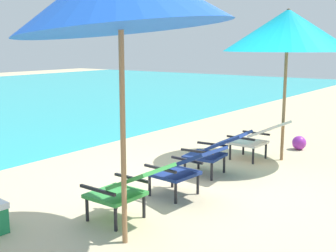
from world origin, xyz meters
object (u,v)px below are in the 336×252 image
Objects in this scene: lounge_chair_near_left at (185,166)px; lounge_chair_far_right at (258,137)px; lounge_chair_far_left at (127,187)px; lounge_chair_near_right at (216,149)px; beach_ball at (299,143)px; beach_umbrella_right at (288,30)px.

lounge_chair_far_right is at bearing 0.82° from lounge_chair_near_left.
lounge_chair_far_left and lounge_chair_far_right have the same top height.
lounge_chair_near_right is at bearing 2.90° from lounge_chair_far_left.
beach_ball is (3.32, -0.24, -0.28)m from lounge_chair_near_left.
lounge_chair_near_left is 3.34m from beach_ball.
beach_umbrella_right is at bearing -46.73° from lounge_chair_far_right.
lounge_chair_far_right is (2.16, 0.03, 0.00)m from lounge_chair_near_left.
lounge_chair_far_left is 2.02m from lounge_chair_near_right.
beach_umbrella_right is (3.44, -0.32, 1.68)m from lounge_chair_far_left.
lounge_chair_near_left is at bearing -2.94° from lounge_chair_far_left.
beach_ball is (0.88, 0.03, -1.96)m from beach_umbrella_right.
lounge_chair_near_left is (1.00, -0.05, 0.00)m from lounge_chair_far_left.
lounge_chair_near_right is 2.24m from beach_umbrella_right.
lounge_chair_far_left is 0.97× the size of lounge_chair_near_left.
lounge_chair_far_left and lounge_chair_near_right have the same top height.
lounge_chair_near_right is at bearing 163.52° from beach_umbrella_right.
lounge_chair_near_left and lounge_chair_far_right have the same top height.
beach_umbrella_right is at bearing -6.23° from lounge_chair_near_left.
beach_ball is at bearing -13.11° from lounge_chair_far_right.
lounge_chair_near_left and lounge_chair_near_right have the same top height.
lounge_chair_near_right is (1.02, 0.15, 0.00)m from lounge_chair_near_left.
lounge_chair_far_right is at bearing 133.27° from beach_umbrella_right.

